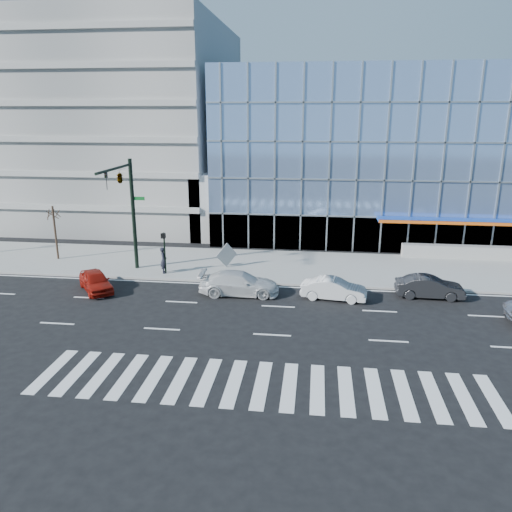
{
  "coord_description": "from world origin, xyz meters",
  "views": [
    {
      "loc": [
        2.1,
        -27.98,
        11.35
      ],
      "look_at": [
        -1.72,
        3.0,
        2.25
      ],
      "focal_mm": 35.0,
      "sensor_mm": 36.0,
      "label": 1
    }
  ],
  "objects_px": {
    "red_sedan": "(96,281)",
    "white_sedan": "(334,289)",
    "ped_signal_post": "(164,247)",
    "white_suv": "(239,283)",
    "traffic_signal": "(124,190)",
    "street_tree_near": "(53,213)",
    "pedestrian": "(164,260)",
    "dark_sedan": "(430,287)",
    "tilted_panel": "(227,255)"
  },
  "relations": [
    {
      "from": "red_sedan",
      "to": "white_sedan",
      "type": "bearing_deg",
      "value": -36.03
    },
    {
      "from": "ped_signal_post",
      "to": "white_suv",
      "type": "distance_m",
      "value": 6.78
    },
    {
      "from": "traffic_signal",
      "to": "street_tree_near",
      "type": "relative_size",
      "value": 1.89
    },
    {
      "from": "traffic_signal",
      "to": "white_sedan",
      "type": "distance_m",
      "value": 15.62
    },
    {
      "from": "ped_signal_post",
      "to": "street_tree_near",
      "type": "height_order",
      "value": "street_tree_near"
    },
    {
      "from": "ped_signal_post",
      "to": "white_sedan",
      "type": "height_order",
      "value": "ped_signal_post"
    },
    {
      "from": "ped_signal_post",
      "to": "red_sedan",
      "type": "distance_m",
      "value": 5.32
    },
    {
      "from": "white_suv",
      "to": "pedestrian",
      "type": "distance_m",
      "value": 6.82
    },
    {
      "from": "ped_signal_post",
      "to": "street_tree_near",
      "type": "xyz_separation_m",
      "value": [
        -9.5,
        2.56,
        1.64
      ]
    },
    {
      "from": "white_suv",
      "to": "white_sedan",
      "type": "xyz_separation_m",
      "value": [
        6.0,
        -0.11,
        -0.07
      ]
    },
    {
      "from": "white_suv",
      "to": "pedestrian",
      "type": "xyz_separation_m",
      "value": [
        -5.98,
        3.27,
        0.36
      ]
    },
    {
      "from": "street_tree_near",
      "to": "white_suv",
      "type": "relative_size",
      "value": 0.83
    },
    {
      "from": "dark_sedan",
      "to": "white_sedan",
      "type": "bearing_deg",
      "value": 101.56
    },
    {
      "from": "white_sedan",
      "to": "pedestrian",
      "type": "distance_m",
      "value": 12.45
    },
    {
      "from": "white_suv",
      "to": "dark_sedan",
      "type": "bearing_deg",
      "value": -87.91
    },
    {
      "from": "ped_signal_post",
      "to": "tilted_panel",
      "type": "relative_size",
      "value": 2.31
    },
    {
      "from": "white_suv",
      "to": "tilted_panel",
      "type": "bearing_deg",
      "value": 16.33
    },
    {
      "from": "white_sedan",
      "to": "street_tree_near",
      "type": "bearing_deg",
      "value": 82.68
    },
    {
      "from": "red_sedan",
      "to": "street_tree_near",
      "type": "bearing_deg",
      "value": 96.17
    },
    {
      "from": "traffic_signal",
      "to": "ped_signal_post",
      "type": "height_order",
      "value": "traffic_signal"
    },
    {
      "from": "red_sedan",
      "to": "tilted_panel",
      "type": "height_order",
      "value": "tilted_panel"
    },
    {
      "from": "white_suv",
      "to": "white_sedan",
      "type": "height_order",
      "value": "white_suv"
    },
    {
      "from": "white_sedan",
      "to": "pedestrian",
      "type": "bearing_deg",
      "value": 82.15
    },
    {
      "from": "street_tree_near",
      "to": "white_suv",
      "type": "bearing_deg",
      "value": -20.39
    },
    {
      "from": "dark_sedan",
      "to": "pedestrian",
      "type": "xyz_separation_m",
      "value": [
        -17.98,
        2.35,
        0.41
      ]
    },
    {
      "from": "dark_sedan",
      "to": "street_tree_near",
      "type": "bearing_deg",
      "value": 81.91
    },
    {
      "from": "red_sedan",
      "to": "tilted_panel",
      "type": "bearing_deg",
      "value": -0.62
    },
    {
      "from": "white_sedan",
      "to": "pedestrian",
      "type": "xyz_separation_m",
      "value": [
        -11.98,
        3.38,
        0.43
      ]
    },
    {
      "from": "street_tree_near",
      "to": "white_sedan",
      "type": "xyz_separation_m",
      "value": [
        21.34,
        -5.81,
        -3.11
      ]
    },
    {
      "from": "traffic_signal",
      "to": "white_sedan",
      "type": "relative_size",
      "value": 1.97
    },
    {
      "from": "white_suv",
      "to": "dark_sedan",
      "type": "distance_m",
      "value": 12.03
    },
    {
      "from": "white_suv",
      "to": "traffic_signal",
      "type": "bearing_deg",
      "value": 69.35
    },
    {
      "from": "traffic_signal",
      "to": "street_tree_near",
      "type": "bearing_deg",
      "value": 157.29
    },
    {
      "from": "street_tree_near",
      "to": "white_sedan",
      "type": "height_order",
      "value": "street_tree_near"
    },
    {
      "from": "white_suv",
      "to": "pedestrian",
      "type": "bearing_deg",
      "value": 59.05
    },
    {
      "from": "red_sedan",
      "to": "pedestrian",
      "type": "distance_m",
      "value": 5.12
    },
    {
      "from": "traffic_signal",
      "to": "red_sedan",
      "type": "height_order",
      "value": "traffic_signal"
    },
    {
      "from": "dark_sedan",
      "to": "white_suv",
      "type": "bearing_deg",
      "value": 96.2
    },
    {
      "from": "dark_sedan",
      "to": "traffic_signal",
      "type": "bearing_deg",
      "value": 86.63
    },
    {
      "from": "white_suv",
      "to": "tilted_panel",
      "type": "xyz_separation_m",
      "value": [
        -1.76,
        5.23,
        0.32
      ]
    },
    {
      "from": "pedestrian",
      "to": "tilted_panel",
      "type": "bearing_deg",
      "value": -80.71
    },
    {
      "from": "street_tree_near",
      "to": "tilted_panel",
      "type": "distance_m",
      "value": 13.85
    },
    {
      "from": "white_sedan",
      "to": "dark_sedan",
      "type": "xyz_separation_m",
      "value": [
        6.0,
        1.03,
        0.02
      ]
    },
    {
      "from": "white_sedan",
      "to": "red_sedan",
      "type": "xyz_separation_m",
      "value": [
        -15.41,
        -0.4,
        -0.0
      ]
    },
    {
      "from": "street_tree_near",
      "to": "ped_signal_post",
      "type": "bearing_deg",
      "value": -15.06
    },
    {
      "from": "street_tree_near",
      "to": "white_suv",
      "type": "distance_m",
      "value": 16.64
    },
    {
      "from": "street_tree_near",
      "to": "pedestrian",
      "type": "distance_m",
      "value": 10.03
    },
    {
      "from": "dark_sedan",
      "to": "red_sedan",
      "type": "height_order",
      "value": "dark_sedan"
    },
    {
      "from": "ped_signal_post",
      "to": "dark_sedan",
      "type": "distance_m",
      "value": 18.04
    },
    {
      "from": "ped_signal_post",
      "to": "dark_sedan",
      "type": "relative_size",
      "value": 0.72
    }
  ]
}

